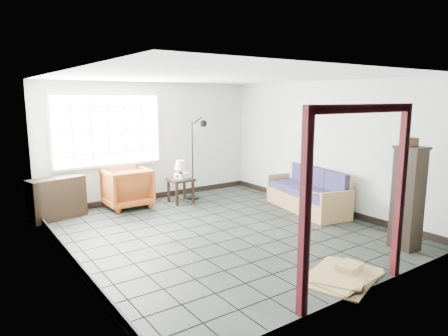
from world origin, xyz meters
TOP-DOWN VIEW (x-y plane):
  - ground at (0.00, 0.00)m, footprint 5.50×5.50m
  - room_shell at (0.00, 0.03)m, footprint 5.02×5.52m
  - window_panel at (-1.00, 2.70)m, footprint 2.32×0.08m
  - doorway_trim at (0.00, -2.70)m, footprint 1.80×0.08m
  - futon_sofa at (2.21, 0.07)m, footprint 1.11×2.06m
  - armchair at (-0.77, 2.40)m, footprint 0.89×0.84m
  - side_table at (0.33, 2.07)m, footprint 0.50×0.50m
  - table_lamp at (0.31, 2.03)m, footprint 0.32×0.32m
  - projector at (0.39, 2.10)m, footprint 0.34×0.29m
  - floor_lamp at (0.86, 2.21)m, footprint 0.56×0.36m
  - console_shelf at (-2.15, 2.40)m, footprint 1.07×0.62m
  - tall_shelf at (1.80, -2.26)m, footprint 0.37×0.46m
  - pot at (1.76, -2.29)m, footprint 0.21×0.21m
  - open_box at (2.15, -0.30)m, footprint 0.89×0.46m
  - cardboard_pile at (0.22, -2.38)m, footprint 1.28×1.09m

SIDE VIEW (x-z plane):
  - ground at x=0.00m, z-range 0.00..0.00m
  - cardboard_pile at x=0.22m, z-range -0.04..0.12m
  - open_box at x=2.15m, z-range -0.07..0.42m
  - futon_sofa at x=2.21m, z-range -0.12..0.75m
  - console_shelf at x=-2.15m, z-range 0.00..0.79m
  - side_table at x=0.33m, z-range 0.17..0.72m
  - armchair at x=-0.77m, z-range 0.00..0.91m
  - projector at x=0.39m, z-range 0.54..0.65m
  - tall_shelf at x=1.80m, z-range 0.01..1.58m
  - table_lamp at x=0.31m, z-range 0.62..1.02m
  - floor_lamp at x=0.86m, z-range 0.06..1.91m
  - doorway_trim at x=0.00m, z-range 0.28..2.48m
  - window_panel at x=-1.00m, z-range 0.84..2.36m
  - pot at x=1.76m, z-range 1.57..1.70m
  - room_shell at x=0.00m, z-range 0.37..2.98m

